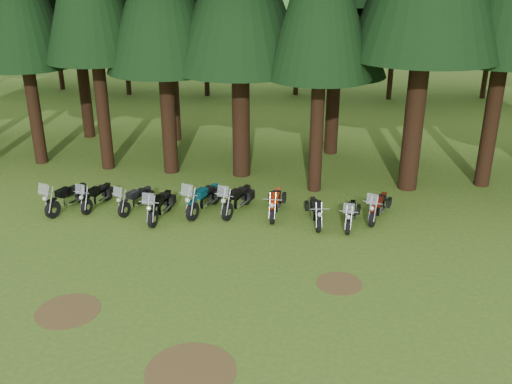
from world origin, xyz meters
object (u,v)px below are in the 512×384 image
motorcycle_0 (67,198)px  motorcycle_2 (136,200)px  motorcycle_7 (315,213)px  motorcycle_8 (351,215)px  motorcycle_9 (378,207)px  motorcycle_5 (237,200)px  motorcycle_3 (160,206)px  motorcycle_4 (204,200)px  motorcycle_6 (275,204)px  motorcycle_1 (97,197)px

motorcycle_0 → motorcycle_2: (2.64, 0.35, -0.06)m
motorcycle_7 → motorcycle_8: motorcycle_8 is taller
motorcycle_0 → motorcycle_9: (11.93, 0.81, -0.03)m
motorcycle_0 → motorcycle_8: size_ratio=1.13×
motorcycle_5 → motorcycle_9: bearing=18.6°
motorcycle_3 → motorcycle_4: 1.69m
motorcycle_2 → motorcycle_0: bearing=-152.9°
motorcycle_2 → motorcycle_8: motorcycle_2 is taller
motorcycle_6 → motorcycle_9: bearing=3.9°
motorcycle_1 → motorcycle_5: size_ratio=0.91×
motorcycle_0 → motorcycle_1: 1.11m
motorcycle_9 → motorcycle_5: bearing=-160.9°
motorcycle_8 → motorcycle_2: bearing=-175.4°
motorcycle_0 → motorcycle_7: bearing=18.8°
motorcycle_1 → motorcycle_9: bearing=12.5°
motorcycle_3 → motorcycle_9: motorcycle_3 is taller
motorcycle_7 → motorcycle_4: bearing=164.1°
motorcycle_2 → motorcycle_6: bearing=22.7°
motorcycle_0 → motorcycle_7: 9.61m
motorcycle_2 → motorcycle_7: (6.97, -0.24, -0.01)m
motorcycle_2 → motorcycle_3: size_ratio=0.88×
motorcycle_2 → motorcycle_6: motorcycle_2 is taller
motorcycle_1 → motorcycle_2: (1.62, -0.08, -0.00)m
motorcycle_2 → motorcycle_5: 3.95m
motorcycle_7 → motorcycle_5: bearing=158.8°
motorcycle_3 → motorcycle_0: bearing=-180.0°
motorcycle_3 → motorcycle_4: size_ratio=0.95×
motorcycle_1 → motorcycle_6: motorcycle_1 is taller
motorcycle_2 → motorcycle_5: motorcycle_5 is taller
motorcycle_3 → motorcycle_5: motorcycle_5 is taller
motorcycle_0 → motorcycle_1: bearing=40.7°
motorcycle_2 → motorcycle_3: (1.16, -0.61, 0.05)m
motorcycle_0 → motorcycle_6: (8.06, 0.64, -0.04)m
motorcycle_8 → motorcycle_1: bearing=-175.5°
motorcycle_6 → motorcycle_8: bearing=-10.7°
motorcycle_4 → motorcycle_7: 4.34m
motorcycle_8 → motorcycle_7: bearing=-176.3°
motorcycle_2 → motorcycle_3: bearing=-8.1°
motorcycle_0 → motorcycle_9: motorcycle_0 is taller
motorcycle_3 → motorcycle_8: size_ratio=1.13×
motorcycle_6 → motorcycle_7: size_ratio=1.08×
motorcycle_1 → motorcycle_9: size_ratio=0.97×
motorcycle_0 → motorcycle_4: 5.32m
motorcycle_6 → motorcycle_2: bearing=-175.5°
motorcycle_2 → motorcycle_3: 1.31m
motorcycle_1 → motorcycle_9: (10.91, 0.39, 0.02)m
motorcycle_0 → motorcycle_1: (1.02, 0.42, -0.05)m
motorcycle_9 → motorcycle_7: bearing=-145.2°
motorcycle_8 → motorcycle_9: bearing=43.5°
motorcycle_0 → motorcycle_4: (5.29, 0.53, 0.02)m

